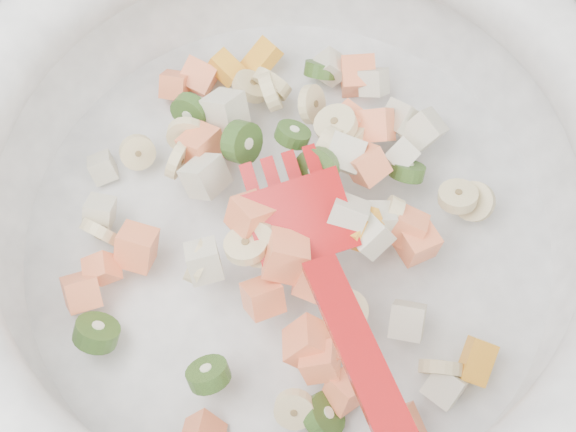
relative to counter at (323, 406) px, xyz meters
The scene contains 2 objects.
counter is the anchor object (origin of this frame).
mixing_bowl 0.52m from the counter, 164.30° to the right, with size 0.44×0.44×0.14m.
Camera 1 is at (0.07, 1.26, 1.40)m, focal length 50.00 mm.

